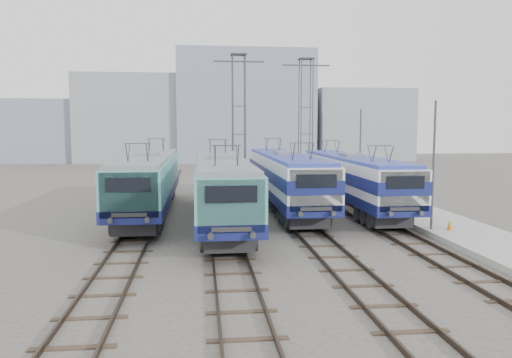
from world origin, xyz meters
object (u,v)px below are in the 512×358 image
Objects in this scene: mast_front at (433,168)px; safety_cone at (450,225)px; locomotive_center_right at (285,175)px; catenary_tower_west at (239,116)px; locomotive_center_left at (222,184)px; mast_rear at (322,149)px; mast_mid at (360,155)px; catenary_tower_east at (306,117)px; locomotive_far_right at (352,177)px; locomotive_far_left at (149,179)px.

mast_front is 13.00× the size of safety_cone.
catenary_tower_west is (-2.25, 11.47, 4.26)m from locomotive_center_right.
mast_rear is at bearing 61.54° from locomotive_center_left.
locomotive_center_left is 6.40m from locomotive_center_right.
catenary_tower_west is 1.71× the size of mast_mid.
safety_cone is (2.95, -22.35, -6.07)m from catenary_tower_east.
mast_rear is (8.60, 4.00, -3.14)m from catenary_tower_west.
mast_rear is (10.85, 20.02, 1.16)m from locomotive_center_left.
locomotive_center_left is at bearing 159.84° from mast_front.
safety_cone is at bearing -72.11° from locomotive_far_right.
safety_cone is (16.20, -8.12, -1.76)m from locomotive_far_left.
catenary_tower_west reaches higher than locomotive_far_left.
catenary_tower_east reaches higher than locomotive_center_right.
locomotive_center_right is 34.74× the size of safety_cone.
locomotive_center_left reaches higher than locomotive_far_left.
mast_mid is (10.85, 8.02, 1.16)m from locomotive_center_left.
locomotive_far_left is at bearing -133.40° from mast_rear.
catenary_tower_east is at bearing 95.45° from mast_front.
safety_cone is (0.85, -24.35, -2.93)m from mast_rear.
catenary_tower_east reaches higher than safety_cone.
mast_mid is at bearing 15.41° from locomotive_far_left.
mast_mid is at bearing -90.00° from mast_rear.
locomotive_center_left is 2.69× the size of mast_mid.
locomotive_center_right is 12.44m from catenary_tower_west.
safety_cone is at bearing -26.63° from locomotive_far_left.
catenary_tower_west is at bearing -155.06° from mast_rear.
locomotive_center_left is 1.01× the size of locomotive_center_right.
locomotive_center_left is 20.49m from catenary_tower_east.
mast_mid is at bearing -42.93° from catenary_tower_west.
mast_mid and mast_rear have the same top height.
mast_rear is (2.10, 2.00, -3.14)m from catenary_tower_east.
catenary_tower_west is (2.25, 16.02, 4.30)m from locomotive_center_left.
safety_cone is at bearing -65.10° from catenary_tower_west.
mast_front reaches higher than locomotive_center_left.
locomotive_center_left is (4.50, -3.79, 0.00)m from locomotive_far_left.
locomotive_center_left is 12.60m from safety_cone.
mast_mid is (8.60, -8.00, -3.14)m from catenary_tower_west.
catenary_tower_east is 10.69m from mast_mid.
locomotive_far_right is 16.15m from mast_rear.
locomotive_far_right is at bearing -114.84° from mast_mid.
locomotive_far_left is 22.37m from mast_rear.
mast_front and mast_mid have the same top height.
catenary_tower_west reaches higher than locomotive_center_left.
catenary_tower_west is at bearing 114.90° from safety_cone.
locomotive_far_right is at bearing 103.02° from mast_front.
locomotive_center_right is at bearing 4.86° from locomotive_far_left.
locomotive_center_right reaches higher than locomotive_far_right.
catenary_tower_west is 22.00m from mast_front.
locomotive_far_left is 34.88× the size of safety_cone.
catenary_tower_west is 1.71× the size of mast_front.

